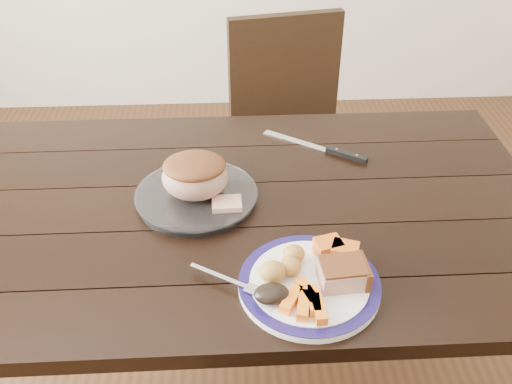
{
  "coord_description": "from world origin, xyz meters",
  "views": [
    {
      "loc": [
        0.03,
        -1.11,
        1.6
      ],
      "look_at": [
        0.08,
        -0.02,
        0.8
      ],
      "focal_mm": 40.0,
      "sensor_mm": 36.0,
      "label": 1
    }
  ],
  "objects_px": {
    "pork_slice": "(342,274)",
    "carving_knife": "(333,151)",
    "chair_far": "(291,131)",
    "roast_joint": "(195,177)",
    "dinner_plate": "(309,285)",
    "fork": "(233,282)",
    "serving_platter": "(197,197)",
    "dining_table": "(224,234)"
  },
  "relations": [
    {
      "from": "dinner_plate",
      "to": "roast_joint",
      "type": "bearing_deg",
      "value": 127.64
    },
    {
      "from": "dining_table",
      "to": "fork",
      "type": "distance_m",
      "value": 0.31
    },
    {
      "from": "roast_joint",
      "to": "carving_knife",
      "type": "relative_size",
      "value": 0.58
    },
    {
      "from": "dining_table",
      "to": "chair_far",
      "type": "height_order",
      "value": "chair_far"
    },
    {
      "from": "chair_far",
      "to": "serving_platter",
      "type": "bearing_deg",
      "value": 55.41
    },
    {
      "from": "dining_table",
      "to": "chair_far",
      "type": "distance_m",
      "value": 0.79
    },
    {
      "from": "serving_platter",
      "to": "roast_joint",
      "type": "bearing_deg",
      "value": 90.0
    },
    {
      "from": "dining_table",
      "to": "fork",
      "type": "height_order",
      "value": "fork"
    },
    {
      "from": "serving_platter",
      "to": "roast_joint",
      "type": "relative_size",
      "value": 1.83
    },
    {
      "from": "serving_platter",
      "to": "pork_slice",
      "type": "xyz_separation_m",
      "value": [
        0.31,
        -0.32,
        0.03
      ]
    },
    {
      "from": "fork",
      "to": "serving_platter",
      "type": "bearing_deg",
      "value": 137.14
    },
    {
      "from": "chair_far",
      "to": "pork_slice",
      "type": "height_order",
      "value": "chair_far"
    },
    {
      "from": "chair_far",
      "to": "carving_knife",
      "type": "relative_size",
      "value": 3.36
    },
    {
      "from": "chair_far",
      "to": "dinner_plate",
      "type": "relative_size",
      "value": 3.19
    },
    {
      "from": "chair_far",
      "to": "fork",
      "type": "distance_m",
      "value": 1.08
    },
    {
      "from": "dinner_plate",
      "to": "dining_table",
      "type": "bearing_deg",
      "value": 121.29
    },
    {
      "from": "dining_table",
      "to": "chair_far",
      "type": "relative_size",
      "value": 1.72
    },
    {
      "from": "fork",
      "to": "dinner_plate",
      "type": "bearing_deg",
      "value": 30.41
    },
    {
      "from": "fork",
      "to": "carving_knife",
      "type": "xyz_separation_m",
      "value": [
        0.29,
        0.51,
        -0.01
      ]
    },
    {
      "from": "serving_platter",
      "to": "roast_joint",
      "type": "distance_m",
      "value": 0.06
    },
    {
      "from": "pork_slice",
      "to": "dining_table",
      "type": "bearing_deg",
      "value": 129.23
    },
    {
      "from": "dining_table",
      "to": "serving_platter",
      "type": "relative_size",
      "value": 5.47
    },
    {
      "from": "pork_slice",
      "to": "chair_far",
      "type": "bearing_deg",
      "value": 89.47
    },
    {
      "from": "pork_slice",
      "to": "carving_knife",
      "type": "relative_size",
      "value": 0.34
    },
    {
      "from": "dinner_plate",
      "to": "roast_joint",
      "type": "distance_m",
      "value": 0.4
    },
    {
      "from": "dining_table",
      "to": "carving_knife",
      "type": "bearing_deg",
      "value": 35.93
    },
    {
      "from": "dining_table",
      "to": "serving_platter",
      "type": "bearing_deg",
      "value": 160.45
    },
    {
      "from": "dining_table",
      "to": "carving_knife",
      "type": "distance_m",
      "value": 0.39
    },
    {
      "from": "pork_slice",
      "to": "carving_knife",
      "type": "bearing_deg",
      "value": 82.57
    },
    {
      "from": "fork",
      "to": "carving_knife",
      "type": "bearing_deg",
      "value": 92.2
    },
    {
      "from": "dining_table",
      "to": "pork_slice",
      "type": "relative_size",
      "value": 17.14
    },
    {
      "from": "dinner_plate",
      "to": "fork",
      "type": "distance_m",
      "value": 0.16
    },
    {
      "from": "roast_joint",
      "to": "carving_knife",
      "type": "height_order",
      "value": "roast_joint"
    },
    {
      "from": "serving_platter",
      "to": "carving_knife",
      "type": "bearing_deg",
      "value": 28.2
    },
    {
      "from": "chair_far",
      "to": "carving_knife",
      "type": "bearing_deg",
      "value": 85.7
    },
    {
      "from": "chair_far",
      "to": "serving_platter",
      "type": "height_order",
      "value": "chair_far"
    },
    {
      "from": "chair_far",
      "to": "serving_platter",
      "type": "distance_m",
      "value": 0.81
    },
    {
      "from": "pork_slice",
      "to": "fork",
      "type": "relative_size",
      "value": 0.58
    },
    {
      "from": "roast_joint",
      "to": "dinner_plate",
      "type": "bearing_deg",
      "value": -52.36
    },
    {
      "from": "dining_table",
      "to": "serving_platter",
      "type": "height_order",
      "value": "serving_platter"
    },
    {
      "from": "serving_platter",
      "to": "roast_joint",
      "type": "height_order",
      "value": "roast_joint"
    },
    {
      "from": "fork",
      "to": "carving_knife",
      "type": "relative_size",
      "value": 0.58
    }
  ]
}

